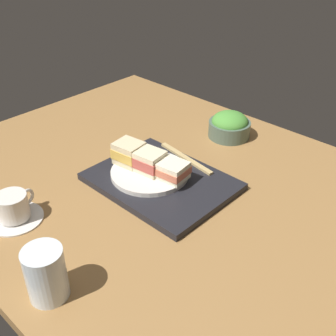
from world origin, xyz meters
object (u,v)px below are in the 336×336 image
salad_bowl (230,126)px  chopsticks_pair (186,158)px  sandwich_near (171,171)px  sandwich_middle (150,161)px  sandwich_far (129,153)px  sandwich_plate (150,172)px  coffee_cup (14,209)px  drinking_glass (46,274)px

salad_bowl → chopsticks_pair: salad_bowl is taller
sandwich_near → sandwich_middle: 6.93cm
sandwich_near → sandwich_far: bearing=8.6°
sandwich_near → sandwich_middle: bearing=8.6°
sandwich_plate → sandwich_far: size_ratio=2.52×
sandwich_plate → coffee_cup: coffee_cup is taller
sandwich_far → chopsticks_pair: sandwich_far is taller
drinking_glass → coffee_cup: bearing=-15.9°
sandwich_middle → coffee_cup: (11.49, 33.15, -2.99)cm
sandwich_plate → sandwich_middle: bearing=90.0°
sandwich_middle → salad_bowl: bearing=-90.7°
chopsticks_pair → drinking_glass: drinking_glass is taller
sandwich_near → chopsticks_pair: 12.83cm
sandwich_middle → drinking_glass: drinking_glass is taller
sandwich_plate → sandwich_near: bearing=-171.4°
coffee_cup → drinking_glass: size_ratio=1.17×
sandwich_near → coffee_cup: (18.32, 34.18, -2.45)cm
sandwich_middle → salad_bowl: size_ratio=0.65×
sandwich_far → coffee_cup: 32.61cm
sandwich_middle → sandwich_far: (6.83, 1.03, 0.22)cm
sandwich_near → coffee_cup: 38.85cm
sandwich_near → salad_bowl: salad_bowl is taller
sandwich_far → drinking_glass: size_ratio=0.75×
chopsticks_pair → coffee_cup: size_ratio=1.59×
chopsticks_pair → coffee_cup: (13.36, 45.56, 0.77)cm
sandwich_near → chopsticks_pair: size_ratio=0.40×
salad_bowl → coffee_cup: bearing=80.0°
sandwich_near → salad_bowl: 34.36cm
salad_bowl → sandwich_near: bearing=100.7°
sandwich_middle → sandwich_far: sandwich_far is taller
sandwich_plate → salad_bowl: bearing=-90.7°
sandwich_plate → coffee_cup: bearing=70.9°
sandwich_plate → sandwich_far: (6.83, 1.03, 3.69)cm
sandwich_near → sandwich_middle: size_ratio=0.96×
chopsticks_pair → sandwich_plate: bearing=81.4°
salad_bowl → drinking_glass: 76.21cm
sandwich_middle → salad_bowl: sandwich_middle is taller
drinking_glass → sandwich_far: bearing=-62.4°
chopsticks_pair → coffee_cup: bearing=73.7°
sandwich_middle → coffee_cup: 35.21cm
salad_bowl → sandwich_far: bearing=78.5°
sandwich_far → salad_bowl: 36.59cm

